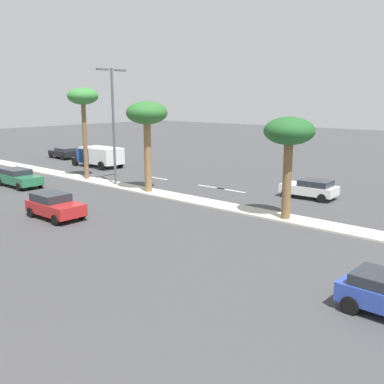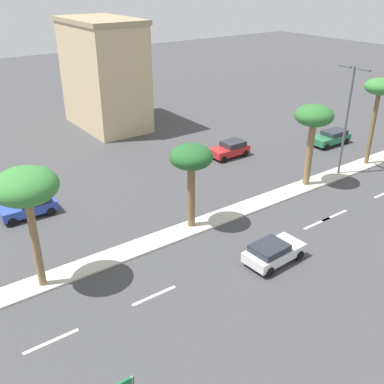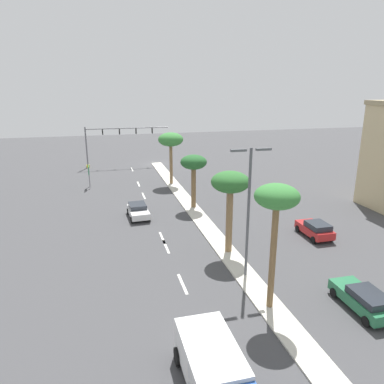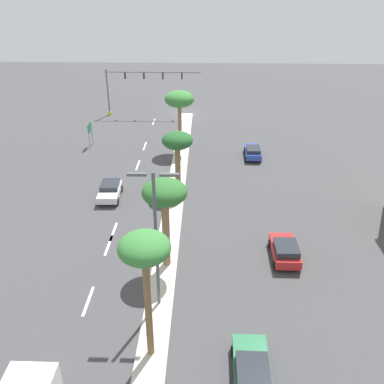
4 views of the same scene
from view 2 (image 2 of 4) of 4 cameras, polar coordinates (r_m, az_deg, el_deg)
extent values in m
plane|color=#424244|center=(38.84, 13.76, 0.53)|extent=(160.00, 160.00, 0.00)
cube|color=beige|center=(46.90, 22.43, 3.86)|extent=(1.80, 95.52, 0.12)
cube|color=silver|center=(24.25, -17.50, -17.71)|extent=(0.20, 2.80, 0.01)
cube|color=silver|center=(25.90, -4.84, -13.04)|extent=(0.20, 2.80, 0.01)
cube|color=silver|center=(33.71, 15.68, -3.86)|extent=(0.20, 2.80, 0.01)
cube|color=silver|center=(35.11, 17.72, -2.88)|extent=(0.20, 2.80, 0.01)
cube|color=#C6B284|center=(53.08, -11.11, 14.25)|extent=(10.78, 6.22, 11.48)
cube|color=tan|center=(52.21, -11.71, 20.68)|extent=(11.08, 6.52, 0.50)
cylinder|color=olive|center=(26.29, -19.34, -6.07)|extent=(0.44, 0.44, 5.67)
ellipsoid|color=#387F38|center=(24.71, -20.51, 0.71)|extent=(3.48, 3.48, 1.91)
cylinder|color=brown|center=(30.91, -0.10, -0.44)|extent=(0.54, 0.54, 4.72)
ellipsoid|color=#235B28|center=(29.73, -0.10, 4.52)|extent=(2.95, 2.95, 1.63)
cylinder|color=olive|center=(38.34, 14.74, 4.73)|extent=(0.55, 0.55, 5.46)
ellipsoid|color=#2D6B2D|center=(37.31, 15.32, 9.40)|extent=(3.12, 3.12, 1.72)
cylinder|color=brown|center=(44.38, 22.01, 7.50)|extent=(0.39, 0.39, 6.78)
ellipsoid|color=#387F38|center=(43.42, 22.87, 12.29)|extent=(2.65, 2.65, 1.46)
cylinder|color=#515459|center=(40.77, 19.06, 8.39)|extent=(0.20, 0.20, 9.43)
cube|color=#515459|center=(40.23, 18.99, 14.93)|extent=(1.10, 0.24, 0.16)
cube|color=#515459|center=(39.22, 21.13, 14.34)|extent=(1.10, 0.24, 0.16)
cube|color=red|center=(44.11, 4.75, 5.33)|extent=(1.89, 3.89, 0.70)
cube|color=#262B33|center=(44.20, 5.27, 6.17)|extent=(1.70, 2.14, 0.49)
cylinder|color=black|center=(42.79, 4.10, 4.17)|extent=(0.22, 0.64, 0.64)
cylinder|color=black|center=(44.07, 2.63, 4.89)|extent=(0.22, 0.64, 0.64)
cylinder|color=black|center=(44.46, 6.82, 4.92)|extent=(0.22, 0.64, 0.64)
cylinder|color=black|center=(45.70, 5.33, 5.59)|extent=(0.22, 0.64, 0.64)
cube|color=#2D47AD|center=(35.25, -20.18, -1.95)|extent=(1.83, 4.03, 0.68)
cube|color=#262B33|center=(35.11, -19.54, -0.97)|extent=(1.61, 2.23, 0.39)
cylinder|color=black|center=(34.46, -21.92, -3.57)|extent=(0.24, 0.65, 0.64)
cylinder|color=black|center=(35.91, -22.57, -2.47)|extent=(0.24, 0.65, 0.64)
cylinder|color=black|center=(34.97, -17.55, -2.38)|extent=(0.24, 0.65, 0.64)
cylinder|color=black|center=(36.40, -18.37, -1.34)|extent=(0.24, 0.65, 0.64)
cube|color=silver|center=(28.60, 10.45, -7.60)|extent=(2.10, 4.04, 0.64)
cube|color=#262B33|center=(27.99, 9.86, -7.06)|extent=(1.82, 2.25, 0.43)
cylinder|color=black|center=(30.15, 10.88, -6.43)|extent=(0.25, 0.65, 0.64)
cylinder|color=black|center=(29.24, 13.54, -7.86)|extent=(0.25, 0.65, 0.64)
cylinder|color=black|center=(28.40, 7.15, -8.38)|extent=(0.25, 0.65, 0.64)
cylinder|color=black|center=(27.43, 9.86, -10.00)|extent=(0.25, 0.65, 0.64)
cube|color=#287047|center=(49.42, 17.21, 6.54)|extent=(1.96, 4.51, 0.68)
cube|color=#262B33|center=(49.67, 17.71, 7.26)|extent=(1.74, 2.49, 0.44)
cylinder|color=black|center=(47.84, 16.79, 5.52)|extent=(0.23, 0.64, 0.64)
cylinder|color=black|center=(48.89, 15.18, 6.17)|extent=(0.23, 0.64, 0.64)
cylinder|color=black|center=(50.23, 19.08, 6.17)|extent=(0.23, 0.64, 0.64)
cylinder|color=black|center=(51.23, 17.51, 6.78)|extent=(0.23, 0.64, 0.64)
camera|label=1|loc=(46.62, -31.26, 11.26)|focal=41.38mm
camera|label=3|loc=(55.79, 43.50, 16.55)|focal=33.82mm
camera|label=4|loc=(58.35, 32.26, 25.42)|focal=38.48mm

